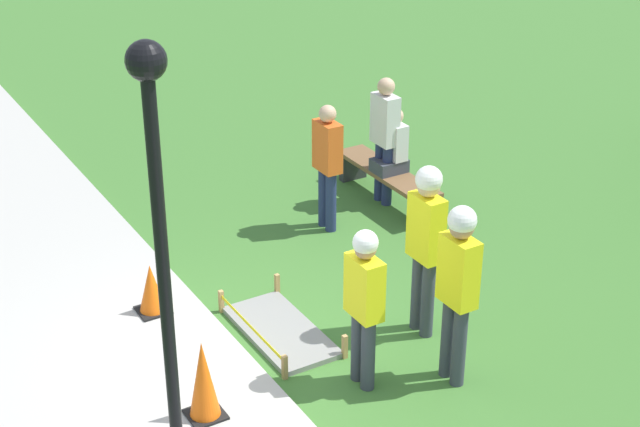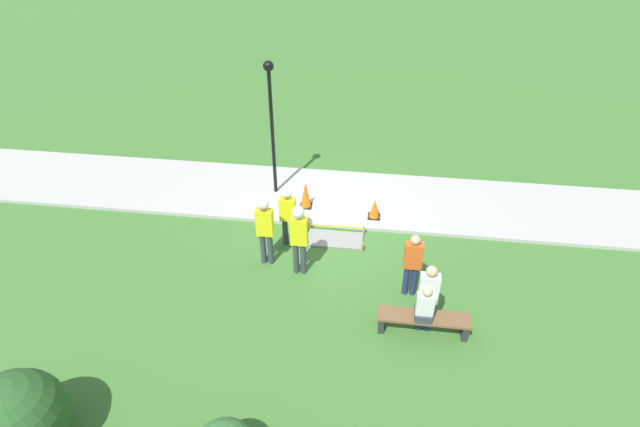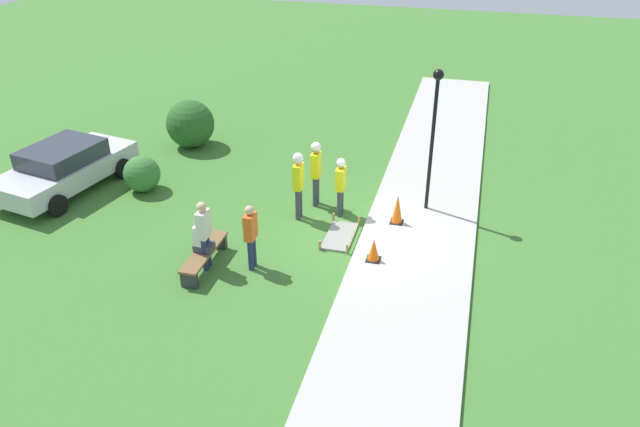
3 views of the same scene
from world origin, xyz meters
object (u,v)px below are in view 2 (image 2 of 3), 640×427
traffic_cone_far_patch (306,194)px  person_seated_on_bench (425,306)px  traffic_cone_near_patch (375,208)px  worker_assistant (299,234)px  bystander_in_gray_shirt (428,295)px  worker_trainee (265,225)px  worker_supervisor (288,212)px  lamppost_near (271,111)px  bystander_in_orange_shirt (413,262)px  park_bench (423,320)px

traffic_cone_far_patch → person_seated_on_bench: person_seated_on_bench is taller
traffic_cone_near_patch → worker_assistant: (1.70, 2.39, 0.80)m
worker_assistant → bystander_in_gray_shirt: (-2.89, 1.45, -0.17)m
worker_assistant → worker_trainee: (0.86, -0.25, -0.02)m
worker_supervisor → lamppost_near: 2.94m
worker_assistant → bystander_in_orange_shirt: worker_assistant is taller
park_bench → bystander_in_gray_shirt: size_ratio=1.09×
bystander_in_orange_shirt → bystander_in_gray_shirt: (-0.28, 1.06, 0.06)m
park_bench → bystander_in_orange_shirt: (0.26, -1.12, 0.62)m
bystander_in_gray_shirt → lamppost_near: lamppost_near is taller
person_seated_on_bench → worker_supervisor: bearing=-38.4°
park_bench → worker_supervisor: (3.34, -2.57, 0.68)m
traffic_cone_near_patch → park_bench: bearing=106.8°
park_bench → worker_trainee: (3.73, -1.77, 0.84)m
person_seated_on_bench → worker_trainee: (3.71, -1.82, 0.36)m
bystander_in_gray_shirt → park_bench: bearing=79.1°
bystander_in_orange_shirt → traffic_cone_far_patch: bearing=-46.8°
bystander_in_gray_shirt → lamppost_near: (4.16, -4.79, 1.67)m
bystander_in_gray_shirt → lamppost_near: size_ratio=0.45×
traffic_cone_near_patch → traffic_cone_far_patch: bearing=-8.0°
park_bench → person_seated_on_bench: bearing=59.6°
worker_supervisor → bystander_in_orange_shirt: 3.40m
park_bench → lamppost_near: lamppost_near is taller
traffic_cone_near_patch → lamppost_near: (2.97, -0.95, 2.30)m
worker_trainee → bystander_in_gray_shirt: 4.12m
traffic_cone_near_patch → worker_supervisor: size_ratio=0.34×
traffic_cone_far_patch → person_seated_on_bench: bearing=126.3°
traffic_cone_near_patch → worker_trainee: (2.56, 2.13, 0.78)m
traffic_cone_near_patch → person_seated_on_bench: person_seated_on_bench is taller
lamppost_near → bystander_in_gray_shirt: bearing=131.0°
traffic_cone_far_patch → park_bench: (-3.13, 4.17, -0.17)m
lamppost_near → traffic_cone_near_patch: bearing=162.3°
traffic_cone_near_patch → person_seated_on_bench: (-1.15, 3.95, 0.42)m
worker_assistant → bystander_in_orange_shirt: size_ratio=1.15×
traffic_cone_far_patch → bystander_in_gray_shirt: size_ratio=0.46×
worker_assistant → bystander_in_orange_shirt: 2.65m
worker_supervisor → traffic_cone_far_patch: bearing=-97.3°
traffic_cone_far_patch → park_bench: 5.22m
traffic_cone_near_patch → lamppost_near: bearing=-17.7°
park_bench → bystander_in_orange_shirt: bearing=-76.7°
bystander_in_orange_shirt → lamppost_near: size_ratio=0.43×
worker_supervisor → lamppost_near: size_ratio=0.43×
traffic_cone_near_patch → park_bench: 4.07m
bystander_in_orange_shirt → traffic_cone_near_patch: bearing=-71.9°
worker_trainee → worker_assistant: bearing=163.5°
worker_trainee → traffic_cone_far_patch: bearing=-104.1°
traffic_cone_far_patch → worker_trainee: worker_trainee is taller
worker_trainee → bystander_in_orange_shirt: bearing=169.4°
worker_supervisor → worker_assistant: worker_assistant is taller
lamppost_near → traffic_cone_far_patch: bearing=146.4°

